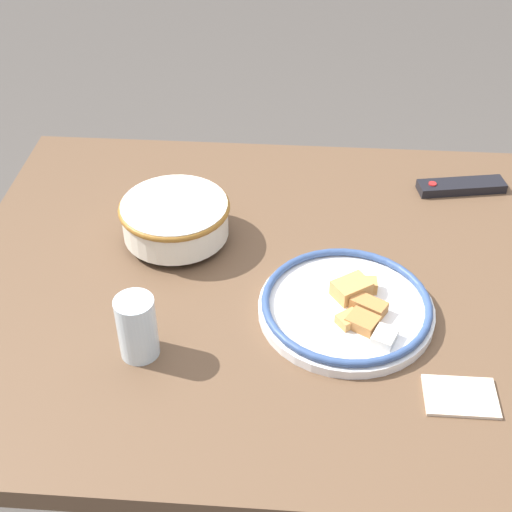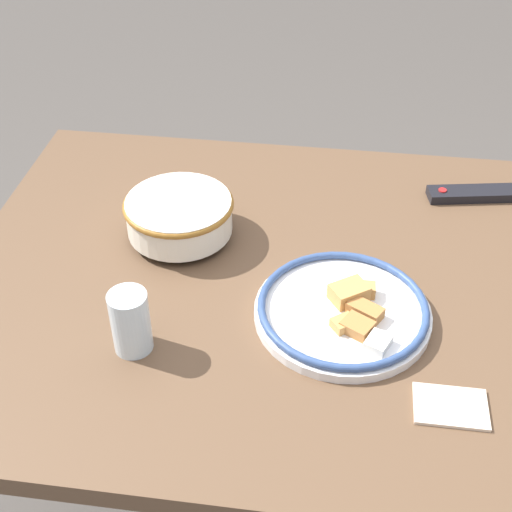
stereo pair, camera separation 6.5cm
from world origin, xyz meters
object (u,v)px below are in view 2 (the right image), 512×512
(food_plate, at_px, (344,310))
(tv_remote, at_px, (472,194))
(drinking_glass, at_px, (131,322))
(noodle_bowl, at_px, (179,215))

(food_plate, relative_size, tv_remote, 1.59)
(food_plate, distance_m, drinking_glass, 0.37)
(tv_remote, distance_m, drinking_glass, 0.81)
(drinking_glass, bearing_deg, food_plate, 18.93)
(noodle_bowl, height_order, food_plate, noodle_bowl)
(food_plate, height_order, drinking_glass, drinking_glass)
(noodle_bowl, bearing_deg, tv_remote, 20.26)
(noodle_bowl, height_order, drinking_glass, drinking_glass)
(food_plate, height_order, tv_remote, food_plate)
(noodle_bowl, xyz_separation_m, food_plate, (0.34, -0.19, -0.03))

